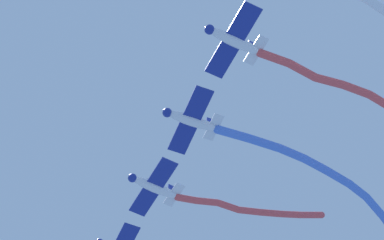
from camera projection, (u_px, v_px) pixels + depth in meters
The scene contains 6 objects.
airplane_left_wing at pixel (154, 187), 69.29m from camera, with size 7.21×5.64×1.85m.
smoke_trail_left_wing at pixel (251, 209), 72.57m from camera, with size 10.71×12.94×3.98m.
airplane_right_wing at pixel (191, 120), 64.78m from camera, with size 6.91×5.91×1.85m.
smoke_trail_right_wing at pixel (341, 191), 71.86m from camera, with size 9.22×30.39×4.90m.
airplane_slot at pixel (233, 40), 60.77m from camera, with size 7.14×5.71×1.85m.
smoke_trail_slot at pixel (341, 86), 63.28m from camera, with size 9.14×14.30×1.06m.
Camera 1 is at (13.96, -30.39, 5.73)m, focal length 67.09 mm.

